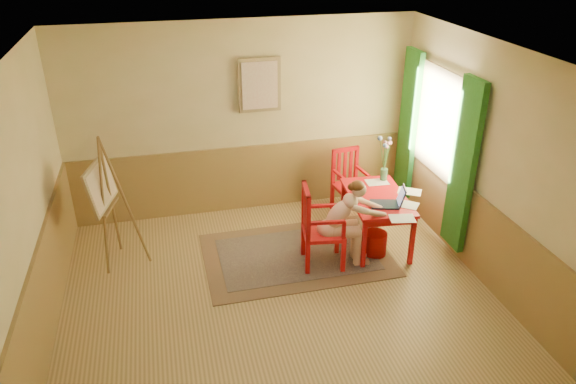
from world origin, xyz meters
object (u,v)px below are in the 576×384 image
object	(u,v)px
chair_left	(319,227)
figure	(345,219)
easel	(104,190)
laptop	(390,202)
chair_back	(349,182)
table	(377,202)

from	to	relation	value
chair_left	figure	distance (m)	0.33
figure	easel	distance (m)	2.96
easel	laptop	bearing A→B (deg)	-10.93
chair_back	laptop	bearing A→B (deg)	-85.46
chair_left	laptop	bearing A→B (deg)	1.56
figure	easel	world-z (taller)	easel
laptop	easel	bearing A→B (deg)	169.07
figure	laptop	xyz separation A→B (m)	(0.62, 0.07, 0.13)
table	chair_back	world-z (taller)	chair_back
chair_back	laptop	distance (m)	1.27
easel	chair_back	bearing A→B (deg)	9.49
chair_left	table	bearing A→B (deg)	19.03
table	figure	xyz separation A→B (m)	(-0.57, -0.35, 0.01)
chair_back	laptop	world-z (taller)	laptop
table	easel	size ratio (longest dim) A/B	0.73
chair_back	laptop	size ratio (longest dim) A/B	2.06
table	figure	bearing A→B (deg)	-148.48
laptop	easel	size ratio (longest dim) A/B	0.27
figure	laptop	size ratio (longest dim) A/B	2.46
figure	table	bearing A→B (deg)	31.52
chair_left	chair_back	world-z (taller)	chair_left
chair_back	figure	distance (m)	1.41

